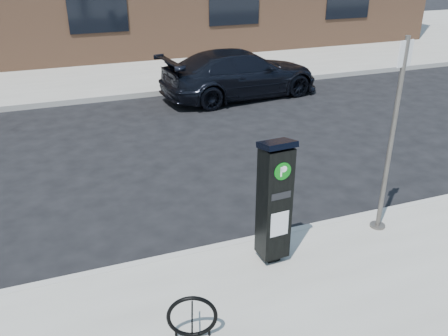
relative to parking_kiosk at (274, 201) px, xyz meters
name	(u,v)px	position (x,y,z in m)	size (l,w,h in m)	color
ground	(217,254)	(-0.59, 0.55, -1.05)	(120.00, 120.00, 0.00)	black
sidewalk_far	(97,55)	(-0.59, 14.55, -0.97)	(60.00, 12.00, 0.15)	gray
curb_near	(217,250)	(-0.59, 0.53, -0.97)	(60.00, 0.12, 0.16)	#9E9B93
curb_far	(122,97)	(-0.59, 8.57, -0.97)	(60.00, 0.12, 0.16)	#9E9B93
parking_kiosk	(274,201)	(0.00, 0.00, 0.00)	(0.42, 0.38, 1.75)	black
sign_pole	(391,140)	(1.86, 0.17, 0.51)	(0.25, 0.23, 2.83)	#524C49
bike_rack	(192,317)	(-1.42, -0.98, -0.63)	(0.54, 0.20, 0.55)	black
car_dark	(240,74)	(2.68, 7.65, -0.37)	(1.89, 4.64, 1.35)	black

